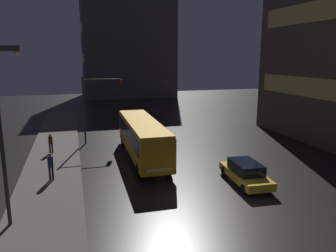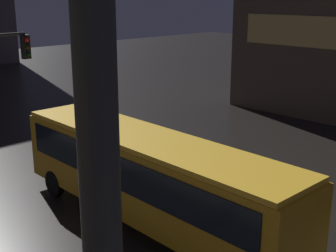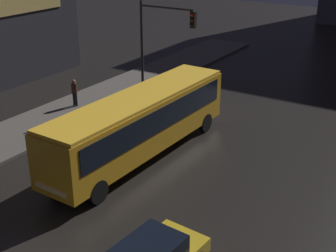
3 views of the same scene
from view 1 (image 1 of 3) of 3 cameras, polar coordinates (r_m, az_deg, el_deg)
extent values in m
plane|color=black|center=(18.48, 8.85, -13.94)|extent=(120.00, 120.00, 0.00)
cube|color=#56514C|center=(26.28, -19.41, -6.37)|extent=(4.00, 48.00, 0.15)
cube|color=#EAC66B|center=(33.04, 23.36, 6.21)|extent=(0.24, 14.49, 1.80)
cube|color=#EAC66B|center=(33.16, 24.35, 17.77)|extent=(0.24, 14.49, 1.80)
cube|color=#423D47|center=(69.89, -7.12, 14.26)|extent=(18.00, 12.00, 21.94)
cube|color=beige|center=(68.94, -14.55, 11.36)|extent=(0.24, 10.20, 1.80)
cube|color=beige|center=(69.17, -14.81, 16.18)|extent=(0.24, 10.20, 1.80)
cube|color=orange|center=(26.18, -4.47, -1.99)|extent=(2.60, 11.40, 2.37)
cube|color=black|center=(26.08, -4.49, -1.06)|extent=(2.64, 10.50, 1.10)
cube|color=yellow|center=(25.91, -4.52, 0.73)|extent=(2.55, 11.18, 0.16)
cube|color=#F4CC72|center=(21.06, -1.58, -7.68)|extent=(1.63, 0.14, 0.20)
cylinder|color=black|center=(22.76, 0.23, -7.36)|extent=(0.27, 1.01, 1.00)
cylinder|color=black|center=(22.33, -5.11, -7.79)|extent=(0.27, 1.01, 1.00)
cylinder|color=black|center=(30.75, -3.93, -2.25)|extent=(0.27, 1.01, 1.00)
cylinder|color=black|center=(30.44, -7.88, -2.49)|extent=(0.27, 1.01, 1.00)
cube|color=gold|center=(21.87, 13.34, -8.37)|extent=(2.13, 4.72, 0.50)
cube|color=black|center=(21.68, 13.41, -6.94)|extent=(1.71, 2.63, 0.65)
cylinder|color=black|center=(21.00, 17.26, -10.13)|extent=(0.25, 0.65, 0.64)
cylinder|color=black|center=(20.28, 13.12, -10.70)|extent=(0.25, 0.65, 0.64)
cylinder|color=black|center=(23.65, 13.46, -7.41)|extent=(0.25, 0.65, 0.64)
cylinder|color=black|center=(23.00, 9.73, -7.80)|extent=(0.25, 0.65, 0.64)
cylinder|color=black|center=(29.08, -19.88, -3.71)|extent=(0.14, 0.14, 0.78)
cylinder|color=black|center=(29.06, -19.52, -3.69)|extent=(0.14, 0.14, 0.78)
cylinder|color=#422319|center=(28.90, -19.80, -2.34)|extent=(0.45, 0.45, 0.65)
sphere|color=#8C664C|center=(28.80, -19.86, -1.50)|extent=(0.22, 0.22, 0.22)
cylinder|color=black|center=(22.82, -19.89, -7.81)|extent=(0.14, 0.14, 0.87)
cylinder|color=black|center=(22.81, -19.44, -7.79)|extent=(0.14, 0.14, 0.87)
cylinder|color=#1E283D|center=(22.57, -19.81, -5.89)|extent=(0.38, 0.38, 0.73)
sphere|color=#8C664C|center=(22.43, -19.89, -4.74)|extent=(0.22, 0.22, 0.22)
cylinder|color=#2D2D2D|center=(31.38, -14.42, 2.62)|extent=(0.16, 0.16, 6.29)
cylinder|color=#2D2D2D|center=(31.16, -11.47, 7.97)|extent=(3.48, 0.12, 0.12)
cube|color=black|center=(31.39, -8.24, 7.19)|extent=(0.30, 0.24, 0.90)
sphere|color=red|center=(31.24, -8.22, 7.69)|extent=(0.18, 0.18, 0.18)
sphere|color=#3B2B07|center=(31.26, -8.21, 7.17)|extent=(0.18, 0.18, 0.18)
sphere|color=black|center=(31.28, -8.19, 6.66)|extent=(0.18, 0.18, 0.18)
cylinder|color=#2D2D2D|center=(16.69, -27.05, -2.12)|extent=(0.18, 0.18, 8.39)
cube|color=#383838|center=(16.17, -26.30, 12.04)|extent=(1.10, 0.36, 0.24)
sphere|color=#F4CC72|center=(16.11, -24.82, 11.64)|extent=(0.32, 0.32, 0.32)
camera|label=2|loc=(15.08, -33.34, 8.00)|focal=50.00mm
camera|label=3|loc=(19.21, 48.47, 14.34)|focal=50.00mm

